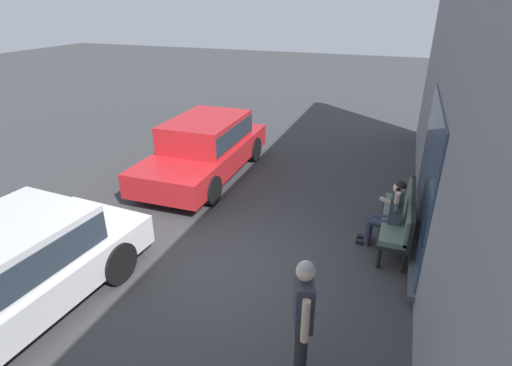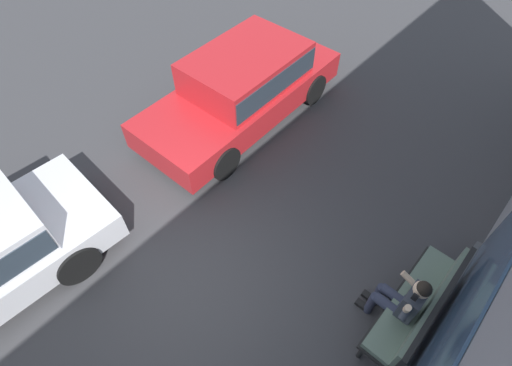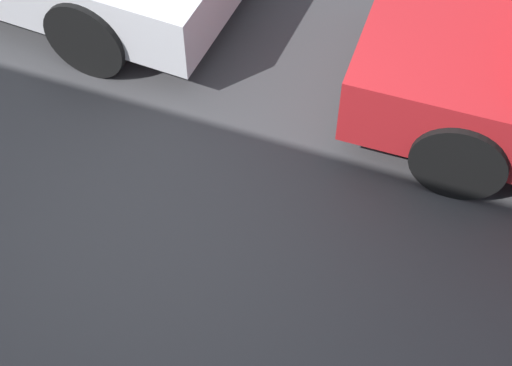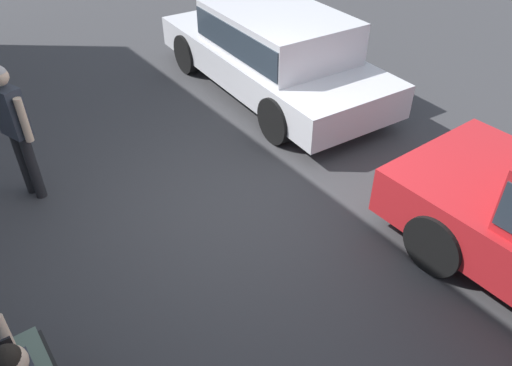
# 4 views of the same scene
# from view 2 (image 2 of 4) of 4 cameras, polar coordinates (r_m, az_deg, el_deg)

# --- Properties ---
(ground_plane) EXTENTS (60.00, 60.00, 0.00)m
(ground_plane) POSITION_cam_2_polar(r_m,az_deg,el_deg) (6.53, -10.01, -13.90)
(ground_plane) COLOR #38383A
(bench) EXTENTS (1.98, 0.55, 1.01)m
(bench) POSITION_cam_2_polar(r_m,az_deg,el_deg) (6.09, 22.56, -15.84)
(bench) COLOR black
(bench) RESTS_ON ground_plane
(person_on_phone) EXTENTS (0.73, 0.74, 1.35)m
(person_on_phone) POSITION_cam_2_polar(r_m,az_deg,el_deg) (5.89, 20.24, -15.47)
(person_on_phone) COLOR #2D3347
(person_on_phone) RESTS_ON ground_plane
(parked_car_near) EXTENTS (4.59, 1.98, 1.48)m
(parked_car_near) POSITION_cam_2_polar(r_m,az_deg,el_deg) (8.31, -1.86, 13.92)
(parked_car_near) COLOR red
(parked_car_near) RESTS_ON ground_plane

